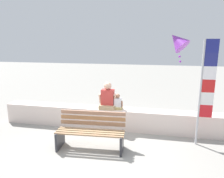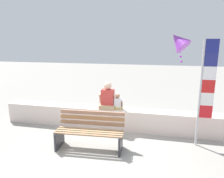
# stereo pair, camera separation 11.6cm
# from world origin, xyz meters

# --- Properties ---
(ground_plane) EXTENTS (40.00, 40.00, 0.00)m
(ground_plane) POSITION_xyz_m (0.00, 0.00, 0.00)
(ground_plane) COLOR gray
(seawall_ledge) EXTENTS (6.78, 0.49, 0.62)m
(seawall_ledge) POSITION_xyz_m (0.00, 1.25, 0.31)
(seawall_ledge) COLOR beige
(seawall_ledge) RESTS_ON ground
(park_bench) EXTENTS (1.70, 0.71, 0.88)m
(park_bench) POSITION_xyz_m (-0.23, -0.08, 0.42)
(park_bench) COLOR #967050
(park_bench) RESTS_ON ground
(person_adult) EXTENTS (0.53, 0.39, 0.81)m
(person_adult) POSITION_xyz_m (-0.10, 1.22, 0.94)
(person_adult) COLOR tan
(person_adult) RESTS_ON seawall_ledge
(person_child) EXTENTS (0.30, 0.22, 0.47)m
(person_child) POSITION_xyz_m (0.21, 1.23, 0.80)
(person_child) COLOR tan
(person_child) RESTS_ON seawall_ledge
(flag_banner) EXTENTS (0.35, 0.05, 2.65)m
(flag_banner) POSITION_xyz_m (2.46, 0.66, 1.54)
(flag_banner) COLOR #B7B7BC
(flag_banner) RESTS_ON ground
(kite_purple) EXTENTS (0.98, 0.88, 1.17)m
(kite_purple) POSITION_xyz_m (1.94, 2.82, 2.62)
(kite_purple) COLOR purple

